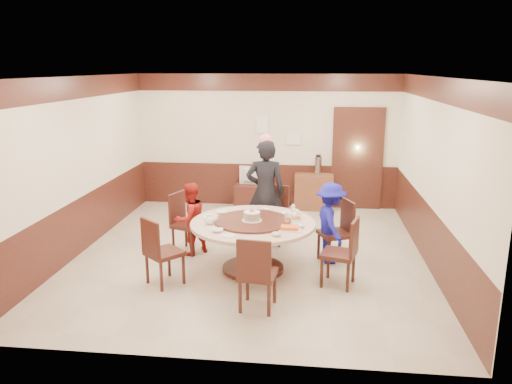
# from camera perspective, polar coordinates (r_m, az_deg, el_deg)

# --- Properties ---
(room) EXTENTS (6.00, 6.04, 2.84)m
(room) POSITION_cam_1_polar(r_m,az_deg,el_deg) (7.80, -0.63, 0.30)
(room) COLOR #C4B09D
(room) RESTS_ON ground
(banquet_table) EXTENTS (1.82, 1.82, 0.78)m
(banquet_table) POSITION_cam_1_polar(r_m,az_deg,el_deg) (7.33, -0.35, -5.06)
(banquet_table) COLOR #401A14
(banquet_table) RESTS_ON ground
(chair_0) EXTENTS (0.58, 0.58, 0.97)m
(chair_0) POSITION_cam_1_polar(r_m,az_deg,el_deg) (7.84, 9.09, -5.73)
(chair_0) COLOR #401A14
(chair_0) RESTS_ON ground
(chair_1) EXTENTS (0.54, 0.55, 0.97)m
(chair_1) POSITION_cam_1_polar(r_m,az_deg,el_deg) (8.58, 2.00, -3.77)
(chair_1) COLOR #401A14
(chair_1) RESTS_ON ground
(chair_2) EXTENTS (0.57, 0.57, 0.97)m
(chair_2) POSITION_cam_1_polar(r_m,az_deg,el_deg) (8.23, -7.84, -4.69)
(chair_2) COLOR #401A14
(chair_2) RESTS_ON ground
(chair_3) EXTENTS (0.62, 0.62, 0.97)m
(chair_3) POSITION_cam_1_polar(r_m,az_deg,el_deg) (7.08, -10.52, -8.02)
(chair_3) COLOR #401A14
(chair_3) RESTS_ON ground
(chair_4) EXTENTS (0.49, 0.50, 0.97)m
(chair_4) POSITION_cam_1_polar(r_m,az_deg,el_deg) (6.29, 0.15, -10.70)
(chair_4) COLOR #401A14
(chair_4) RESTS_ON ground
(chair_5) EXTENTS (0.55, 0.54, 0.97)m
(chair_5) POSITION_cam_1_polar(r_m,az_deg,el_deg) (7.02, 9.54, -8.16)
(chair_5) COLOR #401A14
(chair_5) RESTS_ON ground
(person_standing) EXTENTS (0.68, 0.47, 1.79)m
(person_standing) POSITION_cam_1_polar(r_m,az_deg,el_deg) (8.35, 1.08, -0.05)
(person_standing) COLOR black
(person_standing) RESTS_ON ground
(person_red) EXTENTS (0.71, 0.72, 1.17)m
(person_red) POSITION_cam_1_polar(r_m,az_deg,el_deg) (8.03, -7.53, -3.07)
(person_red) COLOR #9F1915
(person_red) RESTS_ON ground
(person_blue) EXTENTS (0.67, 0.91, 1.26)m
(person_blue) POSITION_cam_1_polar(r_m,az_deg,el_deg) (7.70, 8.53, -3.53)
(person_blue) COLOR #181799
(person_blue) RESTS_ON ground
(birthday_cake) EXTENTS (0.29, 0.29, 0.20)m
(birthday_cake) POSITION_cam_1_polar(r_m,az_deg,el_deg) (7.21, -0.47, -2.77)
(birthday_cake) COLOR white
(birthday_cake) RESTS_ON banquet_table
(teapot_left) EXTENTS (0.17, 0.15, 0.13)m
(teapot_left) POSITION_cam_1_polar(r_m,az_deg,el_deg) (7.19, -5.33, -3.21)
(teapot_left) COLOR white
(teapot_left) RESTS_ON banquet_table
(teapot_right) EXTENTS (0.17, 0.15, 0.13)m
(teapot_right) POSITION_cam_1_polar(r_m,az_deg,el_deg) (7.42, 4.51, -2.62)
(teapot_right) COLOR white
(teapot_right) RESTS_ON banquet_table
(bowl_0) EXTENTS (0.17, 0.17, 0.04)m
(bowl_0) POSITION_cam_1_polar(r_m,az_deg,el_deg) (7.68, -3.93, -2.33)
(bowl_0) COLOR white
(bowl_0) RESTS_ON banquet_table
(bowl_1) EXTENTS (0.13, 0.13, 0.04)m
(bowl_1) POSITION_cam_1_polar(r_m,az_deg,el_deg) (6.69, 2.38, -4.86)
(bowl_1) COLOR white
(bowl_1) RESTS_ON banquet_table
(bowl_2) EXTENTS (0.16, 0.16, 0.04)m
(bowl_2) POSITION_cam_1_polar(r_m,az_deg,el_deg) (6.86, -4.44, -4.40)
(bowl_2) COLOR white
(bowl_2) RESTS_ON banquet_table
(bowl_3) EXTENTS (0.15, 0.15, 0.05)m
(bowl_3) POSITION_cam_1_polar(r_m,az_deg,el_deg) (7.05, 5.02, -3.87)
(bowl_3) COLOR white
(bowl_3) RESTS_ON banquet_table
(bowl_4) EXTENTS (0.15, 0.15, 0.04)m
(bowl_4) POSITION_cam_1_polar(r_m,az_deg,el_deg) (7.44, -5.49, -2.93)
(bowl_4) COLOR white
(bowl_4) RESTS_ON banquet_table
(bowl_5) EXTENTS (0.13, 0.13, 0.04)m
(bowl_5) POSITION_cam_1_polar(r_m,az_deg,el_deg) (7.83, 1.17, -1.98)
(bowl_5) COLOR white
(bowl_5) RESTS_ON banquet_table
(saucer_near) EXTENTS (0.18, 0.18, 0.01)m
(saucer_near) POSITION_cam_1_polar(r_m,az_deg,el_deg) (6.69, -3.15, -5.00)
(saucer_near) COLOR white
(saucer_near) RESTS_ON banquet_table
(saucer_far) EXTENTS (0.18, 0.18, 0.01)m
(saucer_far) POSITION_cam_1_polar(r_m,az_deg,el_deg) (7.70, 3.41, -2.39)
(saucer_far) COLOR white
(saucer_far) RESTS_ON banquet_table
(shrimp_platter) EXTENTS (0.30, 0.20, 0.06)m
(shrimp_platter) POSITION_cam_1_polar(r_m,az_deg,el_deg) (6.90, 3.88, -4.19)
(shrimp_platter) COLOR white
(shrimp_platter) RESTS_ON banquet_table
(bottle_0) EXTENTS (0.06, 0.06, 0.16)m
(bottle_0) POSITION_cam_1_polar(r_m,az_deg,el_deg) (7.19, 3.55, -2.99)
(bottle_0) COLOR white
(bottle_0) RESTS_ON banquet_table
(bottle_1) EXTENTS (0.06, 0.06, 0.16)m
(bottle_1) POSITION_cam_1_polar(r_m,az_deg,el_deg) (7.27, 4.86, -2.83)
(bottle_1) COLOR white
(bottle_1) RESTS_ON banquet_table
(bottle_2) EXTENTS (0.06, 0.06, 0.16)m
(bottle_2) POSITION_cam_1_polar(r_m,az_deg,el_deg) (7.57, 4.26, -2.12)
(bottle_2) COLOR white
(bottle_2) RESTS_ON banquet_table
(tv_stand) EXTENTS (0.85, 0.45, 0.50)m
(tv_stand) POSITION_cam_1_polar(r_m,az_deg,el_deg) (10.66, -0.16, -0.48)
(tv_stand) COLOR #401A14
(tv_stand) RESTS_ON ground
(television) EXTENTS (0.68, 0.13, 0.39)m
(television) POSITION_cam_1_polar(r_m,az_deg,el_deg) (10.56, -0.16, 1.86)
(television) COLOR gray
(television) RESTS_ON tv_stand
(side_cabinet) EXTENTS (0.80, 0.40, 0.75)m
(side_cabinet) POSITION_cam_1_polar(r_m,az_deg,el_deg) (10.59, 6.60, 0.03)
(side_cabinet) COLOR brown
(side_cabinet) RESTS_ON ground
(thermos) EXTENTS (0.15, 0.15, 0.38)m
(thermos) POSITION_cam_1_polar(r_m,az_deg,el_deg) (10.47, 7.11, 3.02)
(thermos) COLOR silver
(thermos) RESTS_ON side_cabinet
(notice_left) EXTENTS (0.25, 0.00, 0.35)m
(notice_left) POSITION_cam_1_polar(r_m,az_deg,el_deg) (10.57, 0.74, 7.67)
(notice_left) COLOR white
(notice_left) RESTS_ON room
(notice_right) EXTENTS (0.30, 0.00, 0.22)m
(notice_right) POSITION_cam_1_polar(r_m,az_deg,el_deg) (10.57, 4.26, 5.99)
(notice_right) COLOR white
(notice_right) RESTS_ON room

